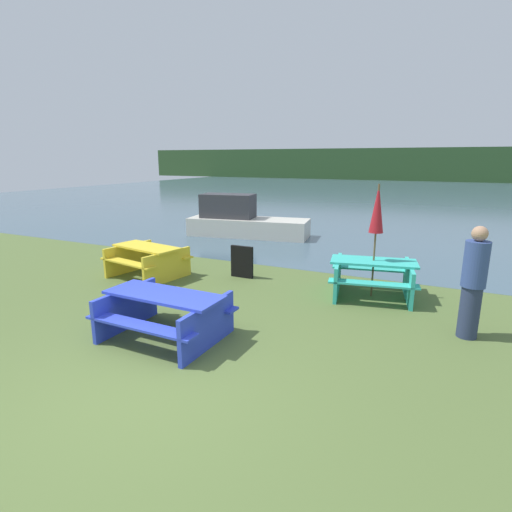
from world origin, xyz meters
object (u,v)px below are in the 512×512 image
at_px(umbrella_crimson, 377,210).
at_px(boat, 242,221).
at_px(person, 473,283).
at_px(picnic_table_yellow, 147,258).
at_px(signboard, 242,262).
at_px(picnic_table_blue, 165,311).
at_px(picnic_table_teal, 373,275).

xyz_separation_m(umbrella_crimson, boat, (-5.37, 4.68, -1.22)).
bearing_deg(boat, person, -49.13).
bearing_deg(picnic_table_yellow, signboard, 23.72).
height_order(picnic_table_blue, signboard, signboard).
distance_m(umbrella_crimson, person, 2.30).
relative_size(boat, signboard, 5.90).
bearing_deg(signboard, picnic_table_yellow, -156.28).
xyz_separation_m(picnic_table_blue, person, (4.24, 2.04, 0.44)).
height_order(picnic_table_blue, picnic_table_teal, picnic_table_teal).
relative_size(picnic_table_teal, boat, 0.42).
xyz_separation_m(picnic_table_yellow, umbrella_crimson, (5.02, 0.85, 1.30)).
distance_m(picnic_table_teal, person, 2.17).
bearing_deg(umbrella_crimson, person, -37.76).
xyz_separation_m(boat, person, (7.05, -5.98, 0.35)).
xyz_separation_m(picnic_table_yellow, person, (6.70, -0.45, 0.43)).
bearing_deg(picnic_table_yellow, picnic_table_teal, 9.65).
distance_m(picnic_table_blue, person, 4.73).
bearing_deg(person, picnic_table_blue, -154.28).
xyz_separation_m(picnic_table_yellow, picnic_table_teal, (5.02, 0.85, 0.00)).
relative_size(umbrella_crimson, boat, 0.51).
height_order(picnic_table_teal, umbrella_crimson, umbrella_crimson).
bearing_deg(boat, picnic_table_teal, -49.90).
relative_size(picnic_table_yellow, umbrella_crimson, 0.83).
xyz_separation_m(picnic_table_blue, boat, (-2.80, 8.03, 0.09)).
height_order(picnic_table_yellow, picnic_table_teal, picnic_table_teal).
bearing_deg(picnic_table_blue, picnic_table_yellow, 134.57).
relative_size(picnic_table_teal, signboard, 2.51).
distance_m(picnic_table_blue, picnic_table_yellow, 3.50).
distance_m(picnic_table_teal, signboard, 2.98).
xyz_separation_m(picnic_table_teal, signboard, (-2.98, 0.04, -0.08)).
xyz_separation_m(person, signboard, (-4.66, 1.35, -0.51)).
height_order(picnic_table_blue, umbrella_crimson, umbrella_crimson).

